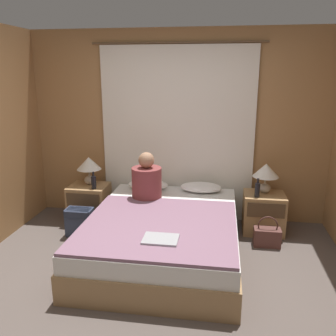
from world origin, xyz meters
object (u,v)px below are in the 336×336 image
object	(u,v)px
pillow_left	(148,185)
nightstand_right	(263,213)
beer_bottle_on_left_stand	(94,182)
handbag_on_floor	(267,236)
bed	(164,235)
backpack_on_floor	(80,220)
lamp_right	(266,173)
nightstand_left	(89,203)
laptop_on_bed	(161,239)
person_left_in_bed	(147,181)
beer_bottle_on_right_stand	(257,190)
pillow_right	(201,187)
lamp_left	(89,165)

from	to	relation	value
pillow_left	nightstand_right	bearing A→B (deg)	-3.30
nightstand_right	pillow_left	world-z (taller)	pillow_left
beer_bottle_on_left_stand	handbag_on_floor	bearing A→B (deg)	-7.23
bed	backpack_on_floor	xyz separation A→B (m)	(-1.10, 0.31, -0.03)
lamp_right	backpack_on_floor	size ratio (longest dim) A/B	1.07
nightstand_left	nightstand_right	size ratio (longest dim) A/B	1.00
nightstand_right	laptop_on_bed	size ratio (longest dim) A/B	1.56
pillow_left	person_left_in_bed	world-z (taller)	person_left_in_bed
nightstand_left	beer_bottle_on_right_stand	size ratio (longest dim) A/B	2.14
pillow_right	beer_bottle_on_right_stand	size ratio (longest dim) A/B	2.28
handbag_on_floor	backpack_on_floor	bearing A→B (deg)	-178.21
lamp_left	backpack_on_floor	bearing A→B (deg)	-84.95
nightstand_left	backpack_on_floor	distance (m)	0.47
beer_bottle_on_left_stand	laptop_on_bed	bearing A→B (deg)	-49.44
lamp_right	pillow_right	xyz separation A→B (m)	(-0.79, 0.02, -0.24)
pillow_right	handbag_on_floor	distance (m)	1.02
nightstand_left	lamp_left	distance (m)	0.51
lamp_right	pillow_left	distance (m)	1.51
beer_bottle_on_right_stand	laptop_on_bed	size ratio (longest dim) A/B	0.73
bed	beer_bottle_on_right_stand	size ratio (longest dim) A/B	8.97
lamp_left	backpack_on_floor	size ratio (longest dim) A/B	1.07
nightstand_left	pillow_right	bearing A→B (deg)	3.30
person_left_in_bed	handbag_on_floor	world-z (taller)	person_left_in_bed
bed	lamp_right	bearing A→B (deg)	36.07
nightstand_right	pillow_right	xyz separation A→B (m)	(-0.79, 0.09, 0.27)
pillow_left	backpack_on_floor	size ratio (longest dim) A/B	1.53
bed	lamp_left	bearing A→B (deg)	143.93
person_left_in_bed	beer_bottle_on_left_stand	xyz separation A→B (m)	(-0.73, 0.16, -0.10)
nightstand_right	lamp_right	bearing A→B (deg)	90.00
nightstand_left	handbag_on_floor	size ratio (longest dim) A/B	1.37
pillow_right	person_left_in_bed	world-z (taller)	person_left_in_bed
bed	beer_bottle_on_right_stand	bearing A→B (deg)	32.27
laptop_on_bed	backpack_on_floor	world-z (taller)	laptop_on_bed
nightstand_right	bed	bearing A→B (deg)	-146.06
bed	nightstand_left	bearing A→B (deg)	146.06
person_left_in_bed	beer_bottle_on_left_stand	size ratio (longest dim) A/B	2.56
nightstand_left	laptop_on_bed	size ratio (longest dim) A/B	1.56
nightstand_left	beer_bottle_on_right_stand	distance (m)	2.21
lamp_left	beer_bottle_on_right_stand	distance (m)	2.20
bed	beer_bottle_on_left_stand	world-z (taller)	beer_bottle_on_left_stand
beer_bottle_on_left_stand	pillow_left	bearing A→B (deg)	16.61
nightstand_left	person_left_in_bed	world-z (taller)	person_left_in_bed
nightstand_right	pillow_right	world-z (taller)	pillow_right
lamp_right	beer_bottle_on_right_stand	size ratio (longest dim) A/B	1.60
pillow_left	pillow_right	distance (m)	0.70
nightstand_left	beer_bottle_on_right_stand	xyz separation A→B (m)	(2.18, -0.11, 0.34)
lamp_left	nightstand_left	bearing A→B (deg)	-90.00
nightstand_left	pillow_left	bearing A→B (deg)	6.20
nightstand_left	nightstand_right	distance (m)	2.29
beer_bottle_on_left_stand	backpack_on_floor	distance (m)	0.53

